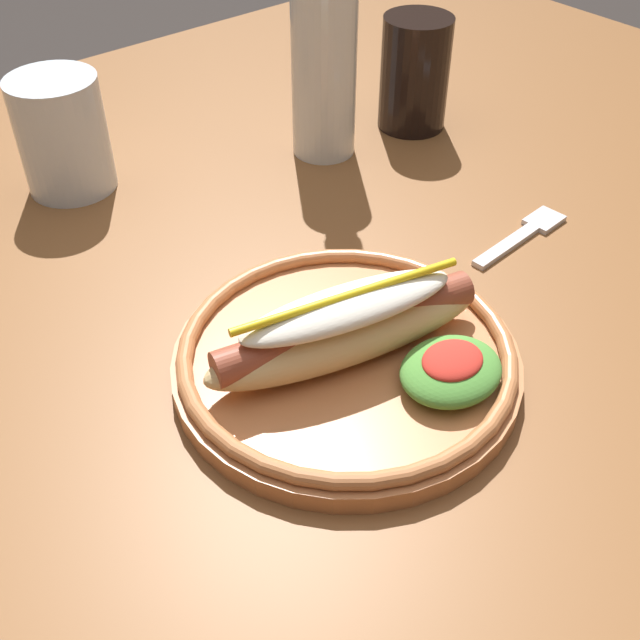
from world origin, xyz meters
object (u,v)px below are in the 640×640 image
(fork, at_px, (525,233))
(water_cup, at_px, (62,135))
(soda_cup, at_px, (415,73))
(hot_dog_plate, at_px, (352,351))
(glass_bottle, at_px, (324,59))

(fork, bearing_deg, water_cup, 124.41)
(fork, distance_m, soda_cup, 0.24)
(hot_dog_plate, bearing_deg, water_cup, 95.48)
(soda_cup, bearing_deg, glass_bottle, 171.01)
(fork, xyz_separation_m, glass_bottle, (-0.04, 0.24, 0.10))
(hot_dog_plate, xyz_separation_m, soda_cup, (0.32, 0.25, 0.04))
(soda_cup, bearing_deg, water_cup, 160.90)
(water_cup, bearing_deg, soda_cup, -19.10)
(hot_dog_plate, height_order, fork, hot_dog_plate)
(hot_dog_plate, relative_size, glass_bottle, 1.01)
(fork, height_order, water_cup, water_cup)
(hot_dog_plate, height_order, soda_cup, soda_cup)
(water_cup, distance_m, glass_bottle, 0.26)
(fork, bearing_deg, soda_cup, 66.93)
(hot_dog_plate, distance_m, glass_bottle, 0.35)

